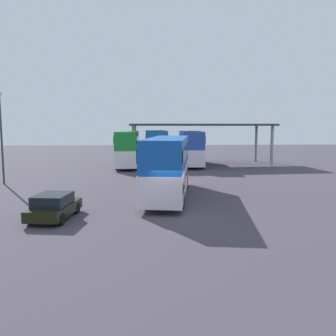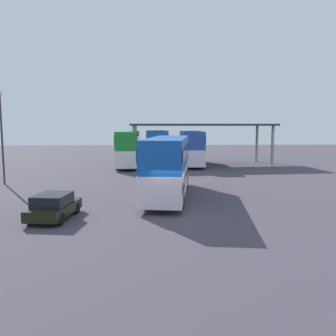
{
  "view_description": "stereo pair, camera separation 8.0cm",
  "coord_description": "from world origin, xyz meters",
  "px_view_note": "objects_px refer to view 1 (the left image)",
  "views": [
    {
      "loc": [
        -1.41,
        -19.12,
        4.86
      ],
      "look_at": [
        -0.05,
        4.44,
        2.0
      ],
      "focal_mm": 37.14,
      "sensor_mm": 36.0,
      "label": 1
    },
    {
      "loc": [
        -1.33,
        -19.13,
        4.86
      ],
      "look_at": [
        -0.05,
        4.44,
        2.0
      ],
      "focal_mm": 37.14,
      "sensor_mm": 36.0,
      "label": 2
    }
  ],
  "objects_px": {
    "parked_hatchback": "(54,206)",
    "lamppost_tall": "(1,126)",
    "double_decker_far_right": "(190,147)",
    "double_decker_mid_row": "(156,146)",
    "double_decker_near_canopy": "(128,147)",
    "double_decker_main": "(168,164)"
  },
  "relations": [
    {
      "from": "double_decker_near_canopy",
      "to": "double_decker_far_right",
      "type": "xyz_separation_m",
      "value": [
        7.68,
        0.94,
        -0.01
      ]
    },
    {
      "from": "parked_hatchback",
      "to": "double_decker_far_right",
      "type": "relative_size",
      "value": 0.35
    },
    {
      "from": "double_decker_main",
      "to": "double_decker_mid_row",
      "type": "xyz_separation_m",
      "value": [
        -0.41,
        20.38,
        0.11
      ]
    },
    {
      "from": "double_decker_mid_row",
      "to": "double_decker_far_right",
      "type": "relative_size",
      "value": 0.98
    },
    {
      "from": "double_decker_mid_row",
      "to": "double_decker_far_right",
      "type": "distance_m",
      "value": 4.42
    },
    {
      "from": "parked_hatchback",
      "to": "lamppost_tall",
      "type": "height_order",
      "value": "lamppost_tall"
    },
    {
      "from": "double_decker_main",
      "to": "lamppost_tall",
      "type": "distance_m",
      "value": 15.01
    },
    {
      "from": "double_decker_main",
      "to": "double_decker_mid_row",
      "type": "relative_size",
      "value": 1.0
    },
    {
      "from": "double_decker_near_canopy",
      "to": "double_decker_mid_row",
      "type": "relative_size",
      "value": 1.0
    },
    {
      "from": "double_decker_near_canopy",
      "to": "double_decker_far_right",
      "type": "bearing_deg",
      "value": -83.06
    },
    {
      "from": "lamppost_tall",
      "to": "double_decker_mid_row",
      "type": "bearing_deg",
      "value": 47.66
    },
    {
      "from": "double_decker_main",
      "to": "double_decker_mid_row",
      "type": "height_order",
      "value": "double_decker_mid_row"
    },
    {
      "from": "parked_hatchback",
      "to": "double_decker_mid_row",
      "type": "xyz_separation_m",
      "value": [
        5.89,
        25.81,
        1.68
      ]
    },
    {
      "from": "lamppost_tall",
      "to": "parked_hatchback",
      "type": "bearing_deg",
      "value": -57.91
    },
    {
      "from": "double_decker_mid_row",
      "to": "double_decker_far_right",
      "type": "xyz_separation_m",
      "value": [
        4.32,
        -0.96,
        -0.04
      ]
    },
    {
      "from": "parked_hatchback",
      "to": "double_decker_near_canopy",
      "type": "xyz_separation_m",
      "value": [
        2.53,
        23.91,
        1.65
      ]
    },
    {
      "from": "parked_hatchback",
      "to": "double_decker_far_right",
      "type": "bearing_deg",
      "value": -14.46
    },
    {
      "from": "double_decker_far_right",
      "to": "lamppost_tall",
      "type": "bearing_deg",
      "value": 130.25
    },
    {
      "from": "parked_hatchback",
      "to": "double_decker_far_right",
      "type": "distance_m",
      "value": 26.91
    },
    {
      "from": "parked_hatchback",
      "to": "double_decker_far_right",
      "type": "height_order",
      "value": "double_decker_far_right"
    },
    {
      "from": "double_decker_main",
      "to": "parked_hatchback",
      "type": "xyz_separation_m",
      "value": [
        -6.31,
        -5.43,
        -1.57
      ]
    },
    {
      "from": "parked_hatchback",
      "to": "double_decker_far_right",
      "type": "xyz_separation_m",
      "value": [
        10.21,
        24.85,
        1.64
      ]
    }
  ]
}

